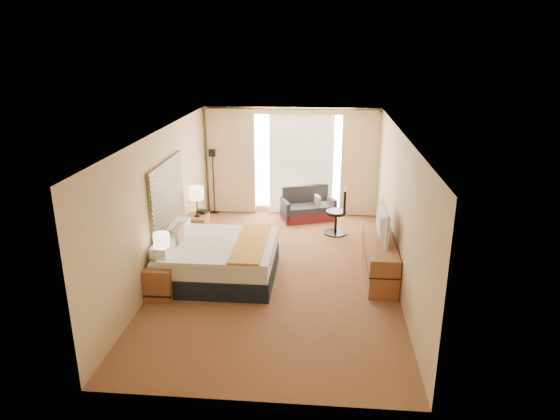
# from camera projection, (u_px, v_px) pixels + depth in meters

# --- Properties ---
(floor) EXTENTS (4.20, 7.00, 0.02)m
(floor) POSITION_uv_depth(u_px,v_px,m) (278.00, 273.00, 9.23)
(floor) COLOR #582519
(floor) RESTS_ON ground
(ceiling) EXTENTS (4.20, 7.00, 0.02)m
(ceiling) POSITION_uv_depth(u_px,v_px,m) (278.00, 133.00, 8.40)
(ceiling) COLOR silver
(ceiling) RESTS_ON wall_back
(wall_back) EXTENTS (4.20, 0.02, 2.60)m
(wall_back) POSITION_uv_depth(u_px,v_px,m) (291.00, 161.00, 12.12)
(wall_back) COLOR tan
(wall_back) RESTS_ON ground
(wall_front) EXTENTS (4.20, 0.02, 2.60)m
(wall_front) POSITION_uv_depth(u_px,v_px,m) (249.00, 305.00, 5.51)
(wall_front) COLOR tan
(wall_front) RESTS_ON ground
(wall_left) EXTENTS (0.02, 7.00, 2.60)m
(wall_left) POSITION_uv_depth(u_px,v_px,m) (162.00, 203.00, 8.99)
(wall_left) COLOR tan
(wall_left) RESTS_ON ground
(wall_right) EXTENTS (0.02, 7.00, 2.60)m
(wall_right) POSITION_uv_depth(u_px,v_px,m) (399.00, 209.00, 8.64)
(wall_right) COLOR tan
(wall_right) RESTS_ON ground
(headboard) EXTENTS (0.06, 1.85, 1.50)m
(headboard) POSITION_uv_depth(u_px,v_px,m) (168.00, 201.00, 9.18)
(headboard) COLOR black
(headboard) RESTS_ON wall_left
(nightstand_left) EXTENTS (0.45, 0.52, 0.55)m
(nightstand_left) POSITION_uv_depth(u_px,v_px,m) (161.00, 281.00, 8.31)
(nightstand_left) COLOR brown
(nightstand_left) RESTS_ON floor
(nightstand_right) EXTENTS (0.45, 0.52, 0.55)m
(nightstand_right) POSITION_uv_depth(u_px,v_px,m) (197.00, 228.00, 10.67)
(nightstand_right) COLOR brown
(nightstand_right) RESTS_ON floor
(media_dresser) EXTENTS (0.50, 1.80, 0.70)m
(media_dresser) POSITION_uv_depth(u_px,v_px,m) (379.00, 259.00, 8.97)
(media_dresser) COLOR brown
(media_dresser) RESTS_ON floor
(window) EXTENTS (2.30, 0.02, 2.30)m
(window) POSITION_uv_depth(u_px,v_px,m) (301.00, 161.00, 12.07)
(window) COLOR silver
(window) RESTS_ON wall_back
(curtains) EXTENTS (4.12, 0.19, 2.56)m
(curtains) POSITION_uv_depth(u_px,v_px,m) (291.00, 158.00, 11.98)
(curtains) COLOR beige
(curtains) RESTS_ON floor
(bed) EXTENTS (2.01, 1.84, 0.98)m
(bed) POSITION_uv_depth(u_px,v_px,m) (218.00, 259.00, 8.95)
(bed) COLOR black
(bed) RESTS_ON floor
(loveseat) EXTENTS (1.39, 1.03, 0.77)m
(loveseat) POSITION_uv_depth(u_px,v_px,m) (308.00, 209.00, 11.98)
(loveseat) COLOR maroon
(loveseat) RESTS_ON floor
(floor_lamp) EXTENTS (0.20, 0.20, 1.60)m
(floor_lamp) POSITION_uv_depth(u_px,v_px,m) (213.00, 168.00, 12.14)
(floor_lamp) COLOR black
(floor_lamp) RESTS_ON floor
(desk_chair) EXTENTS (0.51, 0.51, 1.04)m
(desk_chair) POSITION_uv_depth(u_px,v_px,m) (339.00, 214.00, 10.97)
(desk_chair) COLOR black
(desk_chair) RESTS_ON floor
(lamp_left) EXTENTS (0.26, 0.26, 0.55)m
(lamp_left) POSITION_uv_depth(u_px,v_px,m) (162.00, 240.00, 8.15)
(lamp_left) COLOR black
(lamp_left) RESTS_ON nightstand_left
(lamp_right) EXTENTS (0.31, 0.31, 0.65)m
(lamp_right) POSITION_uv_depth(u_px,v_px,m) (196.00, 194.00, 10.40)
(lamp_right) COLOR black
(lamp_right) RESTS_ON nightstand_right
(tissue_box) EXTENTS (0.15, 0.15, 0.10)m
(tissue_box) POSITION_uv_depth(u_px,v_px,m) (167.00, 259.00, 8.34)
(tissue_box) COLOR #7FAAC4
(tissue_box) RESTS_ON nightstand_left
(telephone) EXTENTS (0.23, 0.21, 0.08)m
(telephone) POSITION_uv_depth(u_px,v_px,m) (202.00, 212.00, 10.73)
(telephone) COLOR black
(telephone) RESTS_ON nightstand_right
(television) EXTENTS (0.14, 1.05, 0.60)m
(television) POSITION_uv_depth(u_px,v_px,m) (378.00, 223.00, 8.87)
(television) COLOR black
(television) RESTS_ON media_dresser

